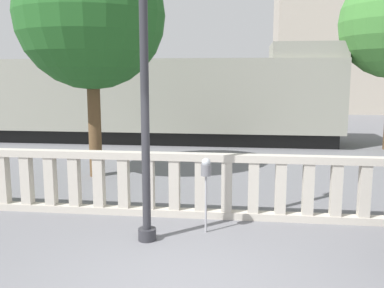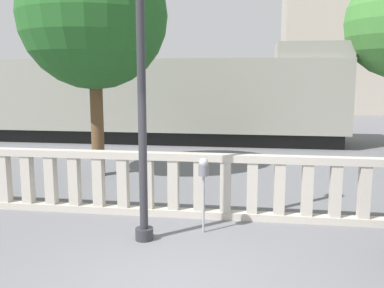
{
  "view_description": "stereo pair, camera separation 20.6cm",
  "coord_description": "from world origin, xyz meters",
  "px_view_note": "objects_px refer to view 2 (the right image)",
  "views": [
    {
      "loc": [
        0.84,
        -5.12,
        2.73
      ],
      "look_at": [
        -0.29,
        3.89,
        1.29
      ],
      "focal_mm": 40.0,
      "sensor_mm": 36.0,
      "label": 1
    },
    {
      "loc": [
        1.05,
        -5.09,
        2.73
      ],
      "look_at": [
        -0.29,
        3.89,
        1.29
      ],
      "focal_mm": 40.0,
      "sensor_mm": 36.0,
      "label": 2
    }
  ],
  "objects_px": {
    "lamppost": "(140,17)",
    "parking_meter": "(204,172)",
    "tree_left": "(93,15)",
    "train_near": "(125,98)"
  },
  "relations": [
    {
      "from": "parking_meter",
      "to": "lamppost",
      "type": "bearing_deg",
      "value": -152.9
    },
    {
      "from": "lamppost",
      "to": "tree_left",
      "type": "relative_size",
      "value": 0.98
    },
    {
      "from": "parking_meter",
      "to": "train_near",
      "type": "xyz_separation_m",
      "value": [
        -4.65,
        10.49,
        0.71
      ]
    },
    {
      "from": "parking_meter",
      "to": "tree_left",
      "type": "bearing_deg",
      "value": 130.86
    },
    {
      "from": "lamppost",
      "to": "parking_meter",
      "type": "relative_size",
      "value": 4.59
    },
    {
      "from": "train_near",
      "to": "tree_left",
      "type": "bearing_deg",
      "value": -79.32
    },
    {
      "from": "parking_meter",
      "to": "tree_left",
      "type": "height_order",
      "value": "tree_left"
    },
    {
      "from": "tree_left",
      "to": "parking_meter",
      "type": "bearing_deg",
      "value": -49.14
    },
    {
      "from": "lamppost",
      "to": "parking_meter",
      "type": "bearing_deg",
      "value": 27.1
    },
    {
      "from": "lamppost",
      "to": "tree_left",
      "type": "xyz_separation_m",
      "value": [
        -2.47,
        4.43,
        0.66
      ]
    }
  ]
}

